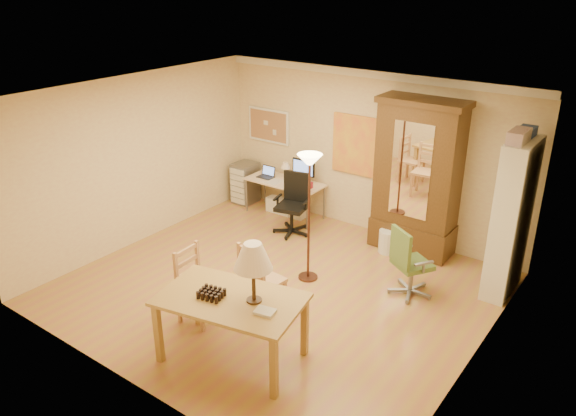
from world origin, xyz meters
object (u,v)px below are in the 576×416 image
Objects in this scene: dining_table at (239,287)px; bookshelf at (511,220)px; office_chair_black at (292,217)px; armoire at (417,187)px; office_chair_green at (409,277)px; computer_desk at (287,194)px.

dining_table is 3.81m from bookshelf.
armoire is (1.89, 0.63, 0.78)m from office_chair_black.
dining_table reaches higher than office_chair_green.
office_chair_green is at bearing -67.20° from armoire.
bookshelf is at bearing 3.18° from office_chair_black.
computer_desk is (-2.01, 3.63, -0.55)m from dining_table.
dining_table is 0.72× the size of armoire.
office_chair_green is 0.41× the size of armoire.
office_chair_black is at bearing -176.82° from bookshelf.
computer_desk is at bearing 157.64° from office_chair_green.
bookshelf is at bearing 59.37° from dining_table.
armoire is (2.41, 0.09, 0.66)m from computer_desk.
dining_table is at bearing -61.05° from computer_desk.
office_chair_black is at bearing 164.63° from office_chair_green.
armoire reaches higher than office_chair_green.
dining_table is 1.22× the size of computer_desk.
bookshelf is (1.00, 0.86, 0.81)m from office_chair_green.
office_chair_green is (0.95, 2.42, -0.68)m from dining_table.
bookshelf is (1.94, 3.28, 0.13)m from dining_table.
dining_table is at bearing -111.38° from office_chair_green.
bookshelf reaches higher than office_chair_green.
armoire reaches higher than computer_desk.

